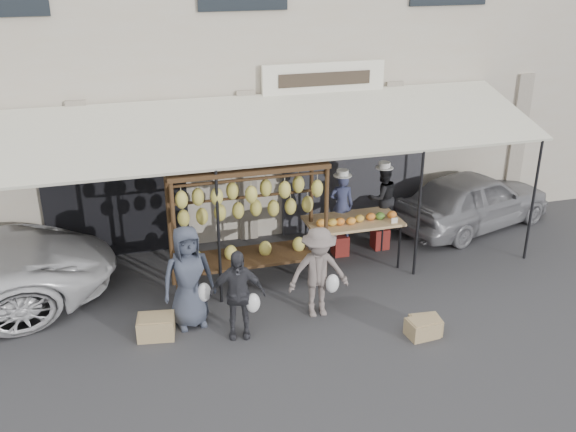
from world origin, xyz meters
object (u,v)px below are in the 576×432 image
vendor_right (382,198)px  customer_left (188,277)px  produce_table (354,222)px  vendor_left (341,205)px  customer_mid (237,294)px  banana_rack (247,203)px  sedan (474,199)px  customer_right (318,273)px  crate_near_b (425,326)px  crate_far (156,327)px  crate_near_a (422,328)px

vendor_right → customer_left: size_ratio=0.77×
produce_table → vendor_left: 0.51m
produce_table → customer_mid: customer_mid is taller
banana_rack → sedan: bearing=13.9°
customer_right → customer_mid: bearing=-167.6°
customer_left → customer_right: 2.01m
customer_mid → vendor_left: bearing=53.6°
banana_rack → vendor_left: 2.16m
customer_left → customer_right: (1.99, -0.29, -0.07)m
customer_mid → crate_near_b: (2.74, -0.74, -0.57)m
customer_mid → crate_far: bearing=177.3°
vendor_right → sedan: 2.35m
produce_table → customer_left: (-3.14, -1.16, -0.05)m
customer_left → crate_far: 0.88m
banana_rack → crate_far: 2.46m
produce_table → customer_right: bearing=-128.6°
vendor_right → customer_right: bearing=39.1°
customer_right → crate_near_a: (1.32, -1.03, -0.62)m
customer_left → crate_near_a: bearing=-29.1°
vendor_left → crate_near_a: bearing=107.8°
banana_rack → produce_table: size_ratio=1.53×
vendor_left → customer_left: 3.50m
vendor_left → crate_far: bearing=40.6°
vendor_right → crate_far: bearing=16.5°
banana_rack → customer_left: 1.63m
banana_rack → customer_right: banana_rack is taller
customer_mid → crate_near_a: 2.83m
customer_right → crate_far: customer_right is taller
vendor_left → sedan: bearing=-157.4°
banana_rack → customer_mid: (-0.49, -1.40, -0.87)m
vendor_left → customer_mid: 3.28m
vendor_right → sedan: size_ratio=0.36×
vendor_right → customer_right: (-1.95, -2.00, -0.30)m
crate_near_a → crate_far: crate_far is taller
produce_table → customer_mid: bearing=-146.0°
vendor_left → crate_near_a: size_ratio=2.73×
customer_left → customer_mid: bearing=-46.0°
produce_table → sedan: size_ratio=0.48×
crate_near_b → vendor_right: bearing=79.5°
banana_rack → vendor_right: banana_rack is taller
banana_rack → customer_left: banana_rack is taller
sedan → customer_left: bearing=92.0°
crate_near_a → sedan: sedan is taller
vendor_left → customer_right: vendor_left is taller
produce_table → vendor_right: vendor_right is taller
customer_mid → sedan: size_ratio=0.40×
produce_table → crate_far: 4.01m
crate_near_a → crate_far: bearing=163.9°
vendor_right → customer_mid: 3.99m
banana_rack → customer_mid: size_ratio=1.84×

